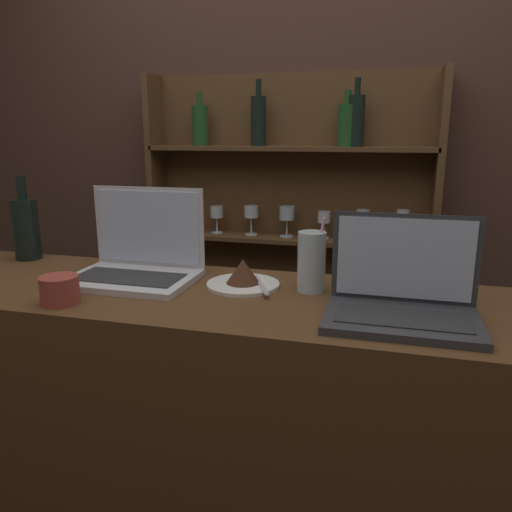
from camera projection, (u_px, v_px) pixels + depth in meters
name	position (u px, v px, depth m)	size (l,w,h in m)	color
bar_counter	(222.00, 457.00, 1.42)	(1.99, 0.51, 0.98)	#4C3019
back_wall	(301.00, 141.00, 2.32)	(7.00, 0.06, 2.70)	#4C3328
back_shelf	(288.00, 242.00, 2.37)	(1.32, 0.18, 1.65)	brown
laptop_near	(137.00, 260.00, 1.42)	(0.35, 0.25, 0.25)	silver
laptop_far	(402.00, 297.00, 1.11)	(0.33, 0.22, 0.23)	#333338
cake_plate	(243.00, 277.00, 1.35)	(0.20, 0.20, 0.08)	silver
water_glass	(312.00, 262.00, 1.30)	(0.07, 0.07, 0.20)	silver
wine_bottle_dark	(26.00, 228.00, 1.63)	(0.08, 0.08, 0.27)	black
coffee_cup	(60.00, 290.00, 1.22)	(0.09, 0.09, 0.07)	#993D33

